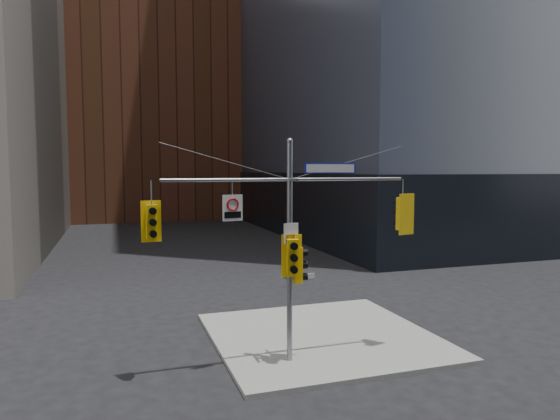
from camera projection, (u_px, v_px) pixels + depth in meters
ground at (313, 390)px, 14.29m from camera, size 160.00×160.00×0.00m
sidewalk_corner at (322, 336)px, 18.70m from camera, size 8.00×8.00×0.15m
podium_ne at (443, 200)px, 53.13m from camera, size 36.40×36.40×6.00m
brick_midrise at (152, 113)px, 67.98m from camera, size 26.00×20.00×28.00m
signal_assembly at (290, 229)px, 15.81m from camera, size 8.00×0.80×7.30m
traffic_light_west_arm at (152, 222)px, 14.46m from camera, size 0.58×0.48×1.22m
traffic_light_east_arm at (403, 214)px, 17.08m from camera, size 0.66×0.61×1.40m
traffic_light_pole_side at (299, 265)px, 16.01m from camera, size 0.49×0.42×1.16m
traffic_light_pole_front at (293, 257)px, 15.63m from camera, size 0.65×0.57×1.37m
street_sign_blade at (330, 168)px, 16.10m from camera, size 1.76×0.09×0.34m
regulatory_sign_arm at (233, 207)px, 15.15m from camera, size 0.64×0.13×0.80m
regulatory_sign_pole at (291, 234)px, 15.72m from camera, size 0.50×0.09×0.66m
street_blade_ew at (303, 276)px, 16.09m from camera, size 0.84×0.08×0.17m
street_blade_ns at (285, 276)px, 16.38m from camera, size 0.03×0.68×0.14m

